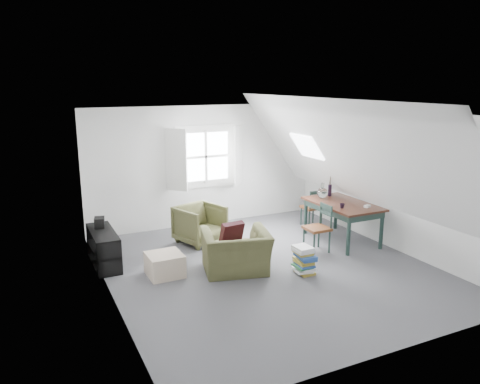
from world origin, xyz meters
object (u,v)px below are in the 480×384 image
ottoman (165,265)px  dining_table (342,208)px  media_shelf (104,250)px  magazine_stack (304,260)px  armchair_near (236,271)px  dining_chair_near (319,227)px  armchair_far (200,242)px  dining_chair_far (312,207)px

ottoman → dining_table: dining_table is taller
media_shelf → magazine_stack: size_ratio=2.57×
armchair_near → media_shelf: media_shelf is taller
media_shelf → dining_chair_near: bearing=-11.3°
dining_table → magazine_stack: size_ratio=3.40×
armchair_far → media_shelf: bearing=172.0°
dining_chair_near → magazine_stack: 1.09m
dining_chair_far → armchair_near: bearing=24.4°
media_shelf → armchair_near: bearing=-28.6°
magazine_stack → ottoman: bearing=156.5°
armchair_near → dining_table: bearing=-155.0°
ottoman → dining_chair_far: bearing=18.0°
ottoman → media_shelf: (-0.78, 0.83, 0.08)m
dining_table → magazine_stack: 1.85m
dining_table → magazine_stack: (-1.50, -1.00, -0.43)m
media_shelf → magazine_stack: bearing=-27.5°
ottoman → dining_chair_near: 2.81m
media_shelf → magazine_stack: 3.27m
ottoman → dining_chair_near: (2.79, -0.14, 0.27)m
armchair_far → magazine_stack: magazine_stack is taller
magazine_stack → dining_chair_near: bearing=43.2°
armchair_near → ottoman: ottoman is taller
armchair_far → magazine_stack: (0.96, -2.07, 0.22)m
ottoman → armchair_near: bearing=-18.0°
dining_table → media_shelf: size_ratio=1.32×
ottoman → dining_table: 3.55m
dining_table → dining_chair_near: bearing=-158.3°
armchair_far → dining_chair_near: 2.24m
armchair_near → dining_chair_far: size_ratio=1.30×
armchair_far → dining_chair_near: bearing=-57.1°
dining_chair_far → ottoman: bearing=11.2°
armchair_far → media_shelf: media_shelf is taller
magazine_stack → armchair_near: bearing=150.8°
armchair_near → dining_chair_far: 2.92m
armchair_far → dining_chair_near: size_ratio=0.93×
ottoman → media_shelf: size_ratio=0.47×
dining_chair_far → armchair_far: bearing=-7.9°
ottoman → dining_chair_far: 3.73m
armchair_near → dining_table: 2.57m
dining_table → dining_chair_near: (-0.72, -0.27, -0.21)m
dining_chair_far → dining_chair_near: size_ratio=0.93×
armchair_near → dining_chair_near: (1.72, 0.21, 0.44)m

